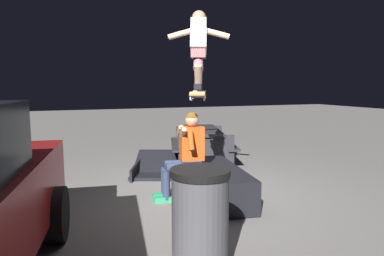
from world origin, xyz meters
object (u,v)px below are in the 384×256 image
object	(u,v)px
skater_airborne	(199,46)
skateboard	(198,95)
person_sitting_on_ledge	(185,152)
picnic_table_back	(202,140)
ledge_box_main	(214,183)
trash_bin	(200,222)
kicker_ramp	(159,169)

from	to	relation	value
skater_airborne	skateboard	bearing A→B (deg)	155.82
person_sitting_on_ledge	picnic_table_back	bearing A→B (deg)	-28.90
ledge_box_main	skateboard	world-z (taller)	skateboard
trash_bin	kicker_ramp	bearing A→B (deg)	-9.85
ledge_box_main	person_sitting_on_ledge	size ratio (longest dim) A/B	1.33
skater_airborne	person_sitting_on_ledge	bearing A→B (deg)	68.48
skater_airborne	kicker_ramp	world-z (taller)	skater_airborne
picnic_table_back	ledge_box_main	bearing A→B (deg)	161.56
person_sitting_on_ledge	skater_airborne	bearing A→B (deg)	-111.52
skateboard	trash_bin	world-z (taller)	skateboard
skateboard	kicker_ramp	size ratio (longest dim) A/B	0.66
skater_airborne	trash_bin	size ratio (longest dim) A/B	1.16
person_sitting_on_ledge	kicker_ramp	size ratio (longest dim) A/B	0.84
kicker_ramp	trash_bin	world-z (taller)	trash_bin
ledge_box_main	picnic_table_back	xyz separation A→B (m)	(2.23, -0.74, 0.27)
skateboard	kicker_ramp	distance (m)	2.30
kicker_ramp	picnic_table_back	xyz separation A→B (m)	(0.47, -1.11, 0.43)
ledge_box_main	trash_bin	distance (m)	2.10
skater_airborne	picnic_table_back	bearing A→B (deg)	-24.22
ledge_box_main	skateboard	xyz separation A→B (m)	(0.00, 0.26, 1.32)
ledge_box_main	trash_bin	size ratio (longest dim) A/B	1.80
picnic_table_back	kicker_ramp	bearing A→B (deg)	113.07
skateboard	trash_bin	distance (m)	2.25
ledge_box_main	trash_bin	bearing A→B (deg)	151.74
ledge_box_main	skateboard	bearing A→B (deg)	89.16
ledge_box_main	person_sitting_on_ledge	world-z (taller)	person_sitting_on_ledge
kicker_ramp	trash_bin	xyz separation A→B (m)	(-3.59, 0.62, 0.41)
kicker_ramp	skateboard	bearing A→B (deg)	-176.64
person_sitting_on_ledge	picnic_table_back	distance (m)	2.41
ledge_box_main	kicker_ramp	size ratio (longest dim) A/B	1.12
ledge_box_main	skateboard	size ratio (longest dim) A/B	1.71
picnic_table_back	skateboard	bearing A→B (deg)	155.78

